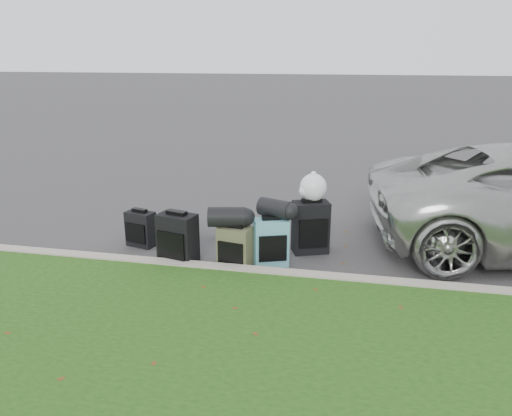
% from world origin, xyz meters
% --- Properties ---
extents(ground, '(120.00, 120.00, 0.00)m').
position_xyz_m(ground, '(0.00, 0.00, 0.00)').
color(ground, '#383535').
rests_on(ground, ground).
extents(curb, '(120.00, 0.18, 0.15)m').
position_xyz_m(curb, '(0.00, -1.00, 0.07)').
color(curb, '#9E937F').
rests_on(curb, ground).
extents(suitcase_small_black, '(0.45, 0.32, 0.51)m').
position_xyz_m(suitcase_small_black, '(-1.72, -0.21, 0.26)').
color(suitcase_small_black, black).
rests_on(suitcase_small_black, ground).
extents(suitcase_large_black_left, '(0.55, 0.40, 0.70)m').
position_xyz_m(suitcase_large_black_left, '(-0.95, -0.76, 0.35)').
color(suitcase_large_black_left, black).
rests_on(suitcase_large_black_left, ground).
extents(suitcase_olive, '(0.46, 0.33, 0.57)m').
position_xyz_m(suitcase_olive, '(-0.18, -0.73, 0.29)').
color(suitcase_olive, '#40422A').
rests_on(suitcase_olive, ground).
extents(suitcase_teal, '(0.50, 0.40, 0.63)m').
position_xyz_m(suitcase_teal, '(0.24, -0.50, 0.32)').
color(suitcase_teal, teal).
rests_on(suitcase_teal, ground).
extents(suitcase_large_black_right, '(0.56, 0.45, 0.73)m').
position_xyz_m(suitcase_large_black_right, '(0.71, 0.05, 0.37)').
color(suitcase_large_black_right, black).
rests_on(suitcase_large_black_right, ground).
extents(tote_green, '(0.35, 0.30, 0.37)m').
position_xyz_m(tote_green, '(-1.35, 0.21, 0.18)').
color(tote_green, '#1A781C').
rests_on(tote_green, ground).
extents(tote_navy, '(0.35, 0.29, 0.33)m').
position_xyz_m(tote_navy, '(-0.55, 0.30, 0.17)').
color(tote_navy, navy).
rests_on(tote_navy, ground).
extents(duffel_left, '(0.52, 0.34, 0.26)m').
position_xyz_m(duffel_left, '(-0.29, -0.72, 0.70)').
color(duffel_left, black).
rests_on(duffel_left, suitcase_olive).
extents(duffel_right, '(0.50, 0.39, 0.24)m').
position_xyz_m(duffel_right, '(0.28, -0.40, 0.75)').
color(duffel_right, black).
rests_on(duffel_right, suitcase_teal).
extents(trash_bag, '(0.38, 0.38, 0.38)m').
position_xyz_m(trash_bag, '(0.72, 0.12, 0.92)').
color(trash_bag, white).
rests_on(trash_bag, suitcase_large_black_right).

